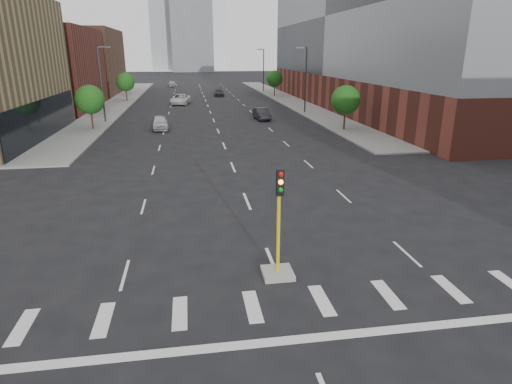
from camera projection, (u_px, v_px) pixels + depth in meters
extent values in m
cube|color=gray|center=(121.00, 102.00, 75.73)|extent=(5.00, 92.00, 0.15)
cube|color=gray|center=(286.00, 99.00, 80.14)|extent=(5.00, 92.00, 0.15)
cube|color=brown|center=(24.00, 69.00, 64.53)|extent=(20.00, 22.00, 12.00)
cube|color=brown|center=(68.00, 62.00, 88.78)|extent=(20.00, 24.00, 13.00)
cube|color=brown|center=(394.00, 91.00, 68.38)|extent=(24.00, 70.00, 5.00)
cube|color=slate|center=(401.00, 17.00, 64.95)|extent=(24.00, 70.00, 17.00)
cube|color=slate|center=(191.00, 20.00, 189.38)|extent=(18.00, 18.00, 44.00)
cube|color=#999993|center=(278.00, 273.00, 16.91)|extent=(1.20, 1.20, 0.20)
cylinder|color=gold|center=(278.00, 234.00, 16.38)|extent=(0.14, 0.14, 3.20)
cube|color=black|center=(280.00, 183.00, 15.56)|extent=(0.28, 0.18, 1.00)
sphere|color=red|center=(281.00, 174.00, 15.35)|extent=(0.18, 0.18, 0.18)
sphere|color=orange|center=(281.00, 182.00, 15.45)|extent=(0.18, 0.18, 0.18)
sphere|color=#0C7F19|center=(281.00, 190.00, 15.54)|extent=(0.18, 0.18, 0.18)
cylinder|color=#2D2D30|center=(306.00, 81.00, 60.71)|extent=(0.20, 0.20, 9.00)
cube|color=#2D2D30|center=(301.00, 48.00, 59.19)|extent=(1.40, 0.22, 0.15)
cylinder|color=#2D2D30|center=(264.00, 71.00, 93.56)|extent=(0.20, 0.20, 9.00)
cube|color=#2D2D30|center=(260.00, 49.00, 92.04)|extent=(1.40, 0.22, 0.15)
cylinder|color=#2D2D30|center=(102.00, 86.00, 52.04)|extent=(0.20, 0.20, 9.00)
cube|color=#2D2D30|center=(104.00, 47.00, 50.76)|extent=(1.40, 0.22, 0.15)
cylinder|color=#382619|center=(92.00, 121.00, 48.36)|extent=(0.20, 0.20, 1.75)
sphere|color=#1B4C14|center=(90.00, 99.00, 47.62)|extent=(3.20, 3.20, 3.20)
cylinder|color=#382619|center=(127.00, 95.00, 76.52)|extent=(0.20, 0.20, 1.75)
sphere|color=#1B4C14|center=(125.00, 82.00, 75.78)|extent=(3.20, 3.20, 3.20)
cylinder|color=#382619|center=(344.00, 122.00, 47.78)|extent=(0.20, 0.20, 1.75)
sphere|color=#1B4C14|center=(346.00, 100.00, 47.04)|extent=(3.20, 3.20, 3.20)
cylinder|color=#382619|center=(274.00, 91.00, 85.33)|extent=(0.20, 0.20, 1.75)
sphere|color=#1B4C14|center=(275.00, 79.00, 84.59)|extent=(3.20, 3.20, 3.20)
imported|color=#B4B4B9|center=(160.00, 123.00, 48.65)|extent=(2.10, 4.68, 1.56)
imported|color=black|center=(262.00, 114.00, 55.79)|extent=(1.84, 4.60, 1.49)
imported|color=silver|center=(180.00, 99.00, 72.33)|extent=(3.69, 6.34, 1.66)
imported|color=#222227|center=(219.00, 93.00, 85.55)|extent=(2.30, 4.89, 1.38)
imported|color=#A2A3A7|center=(172.00, 84.00, 108.45)|extent=(2.34, 4.67, 1.53)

